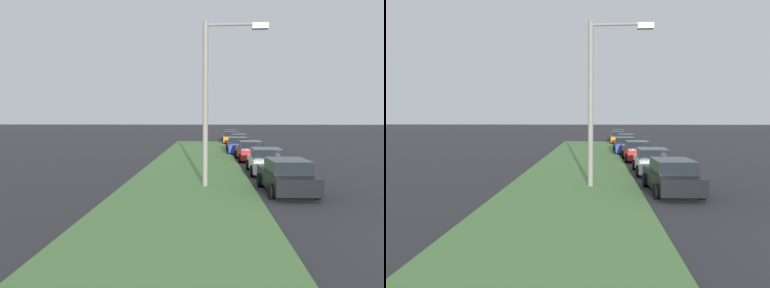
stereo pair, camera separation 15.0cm
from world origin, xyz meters
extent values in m
cube|color=#517F42|center=(10.00, 8.13, 0.06)|extent=(60.00, 6.00, 0.12)
cube|color=black|center=(7.80, 3.80, 0.57)|extent=(4.37, 1.96, 0.70)
cube|color=black|center=(7.60, 3.79, 1.19)|extent=(2.26, 1.68, 0.55)
cylinder|color=black|center=(9.11, 4.75, 0.32)|extent=(0.65, 0.24, 0.64)
cylinder|color=black|center=(9.18, 2.96, 0.32)|extent=(0.65, 0.24, 0.64)
cylinder|color=black|center=(6.41, 4.65, 0.32)|extent=(0.65, 0.24, 0.64)
cylinder|color=black|center=(6.48, 2.85, 0.32)|extent=(0.65, 0.24, 0.64)
cube|color=silver|center=(13.37, 3.84, 0.57)|extent=(4.34, 1.90, 0.70)
cube|color=black|center=(13.17, 3.85, 1.19)|extent=(2.24, 1.65, 0.55)
cylinder|color=black|center=(14.74, 4.71, 0.32)|extent=(0.65, 0.24, 0.64)
cylinder|color=black|center=(14.70, 2.91, 0.32)|extent=(0.65, 0.24, 0.64)
cylinder|color=black|center=(12.04, 4.78, 0.32)|extent=(0.65, 0.24, 0.64)
cylinder|color=black|center=(12.00, 2.98, 0.32)|extent=(0.65, 0.24, 0.64)
cube|color=red|center=(19.87, 4.03, 0.57)|extent=(4.34, 1.91, 0.70)
cube|color=black|center=(19.67, 4.02, 1.19)|extent=(2.24, 1.66, 0.55)
cylinder|color=black|center=(21.19, 4.96, 0.32)|extent=(0.65, 0.24, 0.64)
cylinder|color=black|center=(21.24, 3.16, 0.32)|extent=(0.65, 0.24, 0.64)
cylinder|color=black|center=(18.49, 4.89, 0.32)|extent=(0.65, 0.24, 0.64)
cylinder|color=black|center=(18.54, 3.09, 0.32)|extent=(0.65, 0.24, 0.64)
cube|color=#23389E|center=(25.18, 4.53, 0.57)|extent=(4.32, 1.85, 0.70)
cube|color=black|center=(24.98, 4.53, 1.19)|extent=(2.22, 1.63, 0.55)
cylinder|color=black|center=(26.54, 5.41, 0.32)|extent=(0.64, 0.23, 0.64)
cylinder|color=black|center=(26.52, 3.61, 0.32)|extent=(0.64, 0.23, 0.64)
cylinder|color=black|center=(23.84, 5.44, 0.32)|extent=(0.64, 0.23, 0.64)
cylinder|color=black|center=(23.82, 3.64, 0.32)|extent=(0.64, 0.23, 0.64)
cube|color=#B2B5BA|center=(31.26, 3.97, 0.57)|extent=(4.34, 1.91, 0.70)
cube|color=black|center=(31.06, 3.98, 1.19)|extent=(2.24, 1.65, 0.55)
cylinder|color=black|center=(32.63, 4.84, 0.32)|extent=(0.65, 0.24, 0.64)
cylinder|color=black|center=(32.59, 3.04, 0.32)|extent=(0.65, 0.24, 0.64)
cylinder|color=black|center=(29.93, 4.90, 0.32)|extent=(0.65, 0.24, 0.64)
cylinder|color=black|center=(29.89, 3.10, 0.32)|extent=(0.65, 0.24, 0.64)
cube|color=orange|center=(37.97, 4.42, 0.57)|extent=(4.36, 1.95, 0.70)
cube|color=black|center=(37.77, 4.43, 1.19)|extent=(2.26, 1.68, 0.55)
cylinder|color=black|center=(39.35, 5.27, 0.32)|extent=(0.65, 0.24, 0.64)
cylinder|color=black|center=(39.29, 3.47, 0.32)|extent=(0.65, 0.24, 0.64)
cylinder|color=black|center=(36.65, 5.37, 0.32)|extent=(0.65, 0.24, 0.64)
cylinder|color=black|center=(36.59, 3.57, 0.32)|extent=(0.65, 0.24, 0.64)
cube|color=#1E6B38|center=(44.48, 4.06, 0.57)|extent=(4.38, 2.00, 0.70)
cube|color=black|center=(44.28, 4.07, 1.19)|extent=(2.27, 1.70, 0.55)
cylinder|color=black|center=(45.88, 4.90, 0.32)|extent=(0.65, 0.25, 0.64)
cylinder|color=black|center=(45.79, 3.10, 0.32)|extent=(0.65, 0.25, 0.64)
cylinder|color=black|center=(43.18, 5.02, 0.32)|extent=(0.65, 0.25, 0.64)
cylinder|color=black|center=(43.09, 3.23, 0.32)|extent=(0.65, 0.25, 0.64)
cylinder|color=gray|center=(8.58, 7.31, 3.75)|extent=(0.24, 0.24, 7.50)
cylinder|color=gray|center=(8.53, 6.11, 7.35)|extent=(0.21, 2.40, 0.12)
cube|color=silver|center=(8.49, 4.91, 7.25)|extent=(0.39, 0.71, 0.24)
camera|label=1|loc=(-8.44, 7.18, 3.28)|focal=35.15mm
camera|label=2|loc=(-8.43, 7.04, 3.28)|focal=35.15mm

